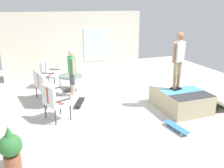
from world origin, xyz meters
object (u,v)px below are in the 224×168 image
at_px(patio_table, 70,80).
at_px(skateboard_spare, 176,127).
at_px(skate_ramp, 181,99).
at_px(skateboard_by_bench, 80,102).
at_px(patio_chair_near_house, 48,72).
at_px(person_skater, 178,57).
at_px(potted_plant, 11,148).
at_px(patio_bench, 44,84).
at_px(patio_chair_by_wall, 53,100).
at_px(person_watching, 72,69).

xyz_separation_m(patio_table, skateboard_spare, (-3.94, -1.90, -0.32)).
height_order(skate_ramp, skateboard_by_bench, skate_ramp).
bearing_deg(patio_chair_near_house, patio_table, -134.02).
xyz_separation_m(person_skater, skateboard_spare, (-1.24, 0.79, -1.51)).
bearing_deg(patio_chair_near_house, skate_ramp, -134.58).
bearing_deg(potted_plant, patio_bench, -16.35).
bearing_deg(potted_plant, patio_chair_near_house, -14.76).
xyz_separation_m(patio_table, skateboard_by_bench, (-1.44, 0.01, -0.32)).
distance_m(patio_chair_near_house, patio_chair_by_wall, 2.97).
xyz_separation_m(person_watching, skateboard_by_bench, (-0.88, -0.03, -0.86)).
relative_size(patio_table, skateboard_spare, 1.10).
bearing_deg(patio_bench, patio_chair_near_house, -11.31).
distance_m(skateboard_by_bench, skateboard_spare, 3.14).
bearing_deg(patio_table, skate_ramp, -134.72).
distance_m(patio_chair_by_wall, skateboard_spare, 3.31).
relative_size(person_watching, person_skater, 0.96).
distance_m(person_watching, potted_plant, 4.10).
bearing_deg(skate_ramp, patio_bench, 63.18).
height_order(skate_ramp, person_skater, person_skater).
distance_m(skate_ramp, person_watching, 3.70).
bearing_deg(skateboard_by_bench, patio_table, -0.30).
bearing_deg(patio_chair_near_house, patio_bench, 168.69).
bearing_deg(potted_plant, person_skater, -72.79).
xyz_separation_m(patio_table, potted_plant, (-4.14, 1.98, 0.06)).
distance_m(patio_bench, skateboard_by_bench, 1.28).
bearing_deg(potted_plant, skateboard_by_bench, -36.16).
xyz_separation_m(patio_chair_by_wall, skateboard_spare, (-1.66, -2.82, -0.53)).
xyz_separation_m(skate_ramp, patio_chair_near_house, (3.49, 3.54, 0.31)).
height_order(patio_chair_near_house, potted_plant, patio_chair_near_house).
bearing_deg(patio_bench, skateboard_by_bench, -119.90).
distance_m(patio_bench, patio_chair_near_house, 1.57).
xyz_separation_m(patio_chair_near_house, patio_table, (-0.69, -0.71, -0.21)).
xyz_separation_m(patio_bench, potted_plant, (-3.28, 0.96, -0.15)).
bearing_deg(patio_chair_near_house, person_watching, -151.79).
xyz_separation_m(skate_ramp, skateboard_spare, (-1.13, 0.93, -0.21)).
distance_m(patio_chair_by_wall, potted_plant, 2.15).
height_order(skate_ramp, patio_table, skate_ramp).
height_order(patio_bench, skateboard_by_bench, patio_bench).
bearing_deg(person_skater, skateboard_spare, 147.72).
relative_size(patio_chair_near_house, potted_plant, 1.11).
bearing_deg(patio_chair_by_wall, person_skater, -96.55).
bearing_deg(person_watching, person_skater, -128.01).
xyz_separation_m(patio_chair_by_wall, person_watching, (1.72, -0.88, 0.33)).
distance_m(person_watching, person_skater, 3.52).
bearing_deg(patio_bench, person_watching, -73.24).
distance_m(skate_ramp, potted_plant, 5.00).
relative_size(patio_table, person_watching, 0.55).
xyz_separation_m(skate_ramp, person_skater, (0.11, 0.15, 1.30)).
bearing_deg(patio_bench, person_skater, -116.35).
height_order(patio_table, skateboard_by_bench, patio_table).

